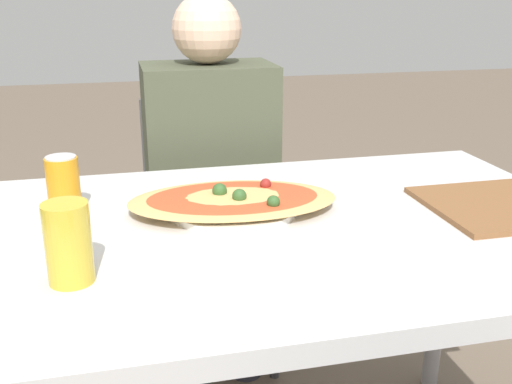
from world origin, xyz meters
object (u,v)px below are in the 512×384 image
object	(u,v)px
dining_table	(276,256)
chair_far_seated	(207,213)
person_seated	(211,163)
pizza_main	(233,201)
drink_glass	(68,243)
soda_can	(64,186)

from	to	relation	value
dining_table	chair_far_seated	size ratio (longest dim) A/B	1.56
person_seated	pizza_main	bearing A→B (deg)	85.94
pizza_main	drink_glass	xyz separation A→B (m)	(-0.31, -0.25, 0.05)
dining_table	soda_can	xyz separation A→B (m)	(-0.41, 0.15, 0.13)
chair_far_seated	pizza_main	xyz separation A→B (m)	(-0.04, -0.65, 0.28)
dining_table	chair_far_seated	xyz separation A→B (m)	(-0.03, 0.74, -0.18)
soda_can	drink_glass	world-z (taller)	drink_glass
pizza_main	soda_can	size ratio (longest dim) A/B	3.66
dining_table	chair_far_seated	bearing A→B (deg)	92.31
drink_glass	pizza_main	bearing A→B (deg)	38.95
person_seated	drink_glass	bearing A→B (deg)	66.10
chair_far_seated	drink_glass	bearing A→B (deg)	68.75
dining_table	person_seated	distance (m)	0.63
dining_table	pizza_main	size ratio (longest dim) A/B	2.91
pizza_main	drink_glass	world-z (taller)	drink_glass
dining_table	soda_can	distance (m)	0.46
dining_table	drink_glass	bearing A→B (deg)	-157.01
drink_glass	soda_can	bearing A→B (deg)	95.04
person_seated	chair_far_seated	bearing A→B (deg)	-90.00
pizza_main	dining_table	bearing A→B (deg)	-53.18
chair_far_seated	person_seated	bearing A→B (deg)	90.00
chair_far_seated	drink_glass	xyz separation A→B (m)	(-0.35, -0.91, 0.32)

